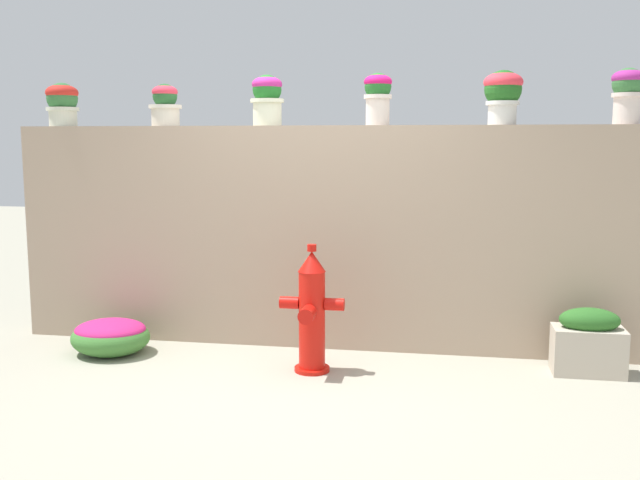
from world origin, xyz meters
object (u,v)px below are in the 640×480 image
object	(u,v)px
planter_box	(588,343)
potted_plant_1	(165,104)
potted_plant_2	(267,97)
potted_plant_3	(378,94)
potted_plant_5	(628,90)
flower_bush_left	(111,335)
potted_plant_4	(503,92)
fire_hydrant	(312,313)
potted_plant_0	(62,102)

from	to	relation	value
planter_box	potted_plant_1	bearing A→B (deg)	172.21
potted_plant_2	planter_box	size ratio (longest dim) A/B	0.81
potted_plant_1	potted_plant_3	xyz separation A→B (m)	(1.79, -0.04, 0.06)
potted_plant_5	flower_bush_left	xyz separation A→B (m)	(-3.93, -0.54, -1.92)
potted_plant_1	potted_plant_5	world-z (taller)	potted_plant_5
potted_plant_4	fire_hydrant	world-z (taller)	potted_plant_4
potted_plant_4	potted_plant_5	size ratio (longest dim) A/B	1.00
potted_plant_1	flower_bush_left	world-z (taller)	potted_plant_1
fire_hydrant	planter_box	distance (m)	2.03
planter_box	potted_plant_0	bearing A→B (deg)	174.54
potted_plant_0	potted_plant_4	xyz separation A→B (m)	(3.65, 0.03, 0.04)
potted_plant_1	fire_hydrant	xyz separation A→B (m)	(1.39, -0.75, -1.56)
potted_plant_0	fire_hydrant	world-z (taller)	potted_plant_0
potted_plant_4	planter_box	size ratio (longest dim) A/B	0.82
potted_plant_1	potted_plant_3	world-z (taller)	potted_plant_3
fire_hydrant	potted_plant_2	bearing A→B (deg)	123.93
potted_plant_1	planter_box	xyz separation A→B (m)	(3.38, -0.46, -1.76)
potted_plant_2	flower_bush_left	bearing A→B (deg)	-152.92
potted_plant_3	planter_box	xyz separation A→B (m)	(1.60, -0.42, -1.82)
fire_hydrant	potted_plant_1	bearing A→B (deg)	151.51
potted_plant_2	fire_hydrant	size ratio (longest dim) A/B	0.43
fire_hydrant	flower_bush_left	bearing A→B (deg)	174.39
potted_plant_1	potted_plant_2	world-z (taller)	potted_plant_2
potted_plant_1	flower_bush_left	distance (m)	1.96
potted_plant_0	potted_plant_3	bearing A→B (deg)	0.24
potted_plant_3	potted_plant_4	world-z (taller)	potted_plant_4
potted_plant_2	fire_hydrant	xyz separation A→B (m)	(0.51, -0.76, -1.61)
flower_bush_left	planter_box	distance (m)	3.67
potted_plant_0	potted_plant_3	distance (m)	2.69
potted_plant_2	fire_hydrant	bearing A→B (deg)	-56.07
potted_plant_2	planter_box	xyz separation A→B (m)	(2.51, -0.47, -1.81)
potted_plant_0	potted_plant_5	size ratio (longest dim) A/B	0.88
potted_plant_1	potted_plant_2	distance (m)	0.88
potted_plant_3	potted_plant_4	bearing A→B (deg)	0.88
potted_plant_3	potted_plant_5	distance (m)	1.86
potted_plant_4	flower_bush_left	distance (m)	3.63
potted_plant_3	fire_hydrant	distance (m)	1.81
potted_plant_1	fire_hydrant	bearing A→B (deg)	-28.49
potted_plant_4	potted_plant_1	bearing A→B (deg)	179.42
potted_plant_0	planter_box	bearing A→B (deg)	-5.46
planter_box	potted_plant_2	bearing A→B (deg)	169.45
potted_plant_5	fire_hydrant	distance (m)	2.87
fire_hydrant	flower_bush_left	distance (m)	1.70
planter_box	potted_plant_3	bearing A→B (deg)	165.23
planter_box	flower_bush_left	bearing A→B (deg)	-178.03
potted_plant_2	planter_box	distance (m)	3.13
potted_plant_3	potted_plant_5	size ratio (longest dim) A/B	0.98
flower_bush_left	planter_box	xyz separation A→B (m)	(3.67, 0.13, 0.09)
fire_hydrant	potted_plant_5	bearing A→B (deg)	17.27
potted_plant_4	planter_box	world-z (taller)	potted_plant_4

